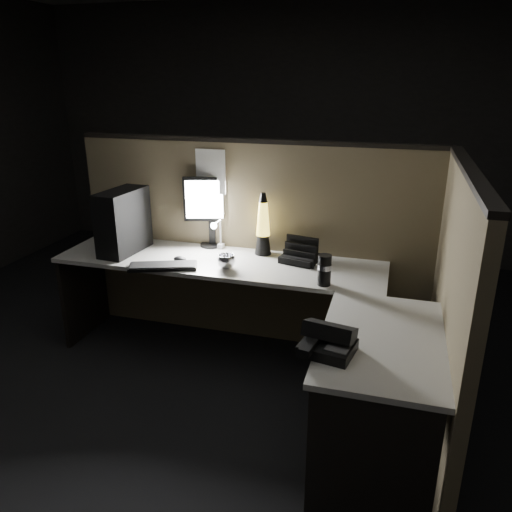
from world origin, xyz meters
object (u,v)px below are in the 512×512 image
(keyboard, at_px, (163,266))
(desk_phone, at_px, (327,341))
(lava_lamp, at_px, (263,229))
(pc_tower, at_px, (123,221))
(monitor, at_px, (211,205))

(keyboard, height_order, desk_phone, desk_phone)
(keyboard, bearing_deg, lava_lamp, 17.95)
(pc_tower, xyz_separation_m, desk_phone, (1.62, -0.99, -0.17))
(keyboard, xyz_separation_m, desk_phone, (1.22, -0.76, 0.04))
(monitor, bearing_deg, pc_tower, -167.71)
(lava_lamp, distance_m, desk_phone, 1.38)
(lava_lamp, xyz_separation_m, desk_phone, (0.65, -1.22, -0.13))
(monitor, height_order, lava_lamp, monitor)
(desk_phone, bearing_deg, pc_tower, 159.65)
(monitor, relative_size, desk_phone, 1.89)
(pc_tower, height_order, keyboard, pc_tower)
(monitor, relative_size, lava_lamp, 1.16)
(keyboard, xyz_separation_m, lava_lamp, (0.57, 0.46, 0.18))
(pc_tower, relative_size, lava_lamp, 1.01)
(pc_tower, distance_m, lava_lamp, 1.01)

